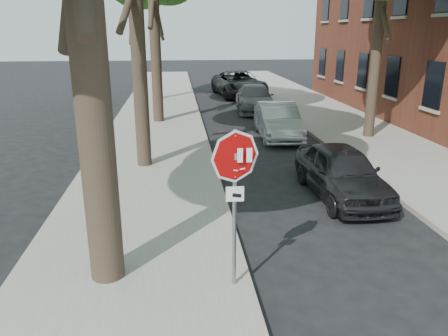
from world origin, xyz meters
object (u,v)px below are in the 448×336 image
Objects in this scene: car_a at (342,172)px; car_d at (239,84)px; stop_sign at (235,180)px; car_c at (255,98)px; car_b at (278,121)px.

car_d is (-0.06, 18.33, 0.15)m from car_a.
stop_sign is at bearing -105.14° from car_d.
car_c is at bearing 78.87° from stop_sign.
car_c is at bearing 91.64° from car_b.
car_d is at bearing 81.74° from stop_sign.
stop_sign is at bearing -96.01° from car_c.
car_b is 0.89× the size of car_c.
car_a is 0.94× the size of car_b.
car_b is 0.71× the size of car_d.
car_c is (3.30, 16.77, -1.27)m from stop_sign.
car_a is 6.59m from car_b.
car_a is at bearing 50.50° from stop_sign.
car_b is 6.18m from car_c.
stop_sign is at bearing -103.46° from car_b.
car_d is at bearing 95.70° from car_c.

